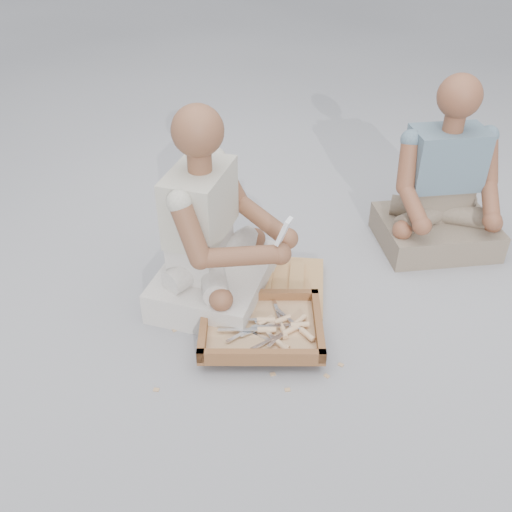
# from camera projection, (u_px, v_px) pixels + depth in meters

# --- Properties ---
(ground) EXTENTS (60.00, 60.00, 0.00)m
(ground) POSITION_uv_depth(u_px,v_px,m) (279.00, 340.00, 2.21)
(ground) COLOR #9F9EA4
(ground) RESTS_ON ground
(carved_panel) EXTENTS (0.63, 0.42, 0.04)m
(carved_panel) POSITION_uv_depth(u_px,v_px,m) (250.00, 286.00, 2.46)
(carved_panel) COLOR #B08A44
(carved_panel) RESTS_ON ground
(tool_tray) EXTENTS (0.50, 0.41, 0.06)m
(tool_tray) POSITION_uv_depth(u_px,v_px,m) (261.00, 327.00, 2.19)
(tool_tray) COLOR brown
(tool_tray) RESTS_ON carved_panel
(chisel_0) EXTENTS (0.18, 0.16, 0.02)m
(chisel_0) POSITION_uv_depth(u_px,v_px,m) (286.00, 332.00, 2.14)
(chisel_0) COLOR silver
(chisel_0) RESTS_ON tool_tray
(chisel_1) EXTENTS (0.19, 0.14, 0.02)m
(chisel_1) POSITION_uv_depth(u_px,v_px,m) (277.00, 321.00, 2.19)
(chisel_1) COLOR silver
(chisel_1) RESTS_ON tool_tray
(chisel_2) EXTENTS (0.08, 0.22, 0.02)m
(chisel_2) POSITION_uv_depth(u_px,v_px,m) (282.00, 328.00, 2.17)
(chisel_2) COLOR silver
(chisel_2) RESTS_ON tool_tray
(chisel_3) EXTENTS (0.20, 0.12, 0.02)m
(chisel_3) POSITION_uv_depth(u_px,v_px,m) (276.00, 343.00, 2.11)
(chisel_3) COLOR silver
(chisel_3) RESTS_ON tool_tray
(chisel_4) EXTENTS (0.22, 0.05, 0.02)m
(chisel_4) POSITION_uv_depth(u_px,v_px,m) (294.00, 325.00, 2.17)
(chisel_4) COLOR silver
(chisel_4) RESTS_ON tool_tray
(chisel_5) EXTENTS (0.22, 0.04, 0.02)m
(chisel_5) POSITION_uv_depth(u_px,v_px,m) (261.00, 330.00, 2.15)
(chisel_5) COLOR silver
(chisel_5) RESTS_ON tool_tray
(chisel_6) EXTENTS (0.22, 0.04, 0.02)m
(chisel_6) POSITION_uv_depth(u_px,v_px,m) (260.00, 320.00, 2.19)
(chisel_6) COLOR silver
(chisel_6) RESTS_ON tool_tray
(chisel_7) EXTENTS (0.16, 0.18, 0.02)m
(chisel_7) POSITION_uv_depth(u_px,v_px,m) (280.00, 344.00, 2.09)
(chisel_7) COLOR silver
(chisel_7) RESTS_ON tool_tray
(chisel_8) EXTENTS (0.14, 0.19, 0.02)m
(chisel_8) POSITION_uv_depth(u_px,v_px,m) (296.00, 324.00, 2.18)
(chisel_8) COLOR silver
(chisel_8) RESTS_ON tool_tray
(chisel_9) EXTENTS (0.17, 0.17, 0.02)m
(chisel_9) POSITION_uv_depth(u_px,v_px,m) (261.00, 323.00, 2.19)
(chisel_9) COLOR silver
(chisel_9) RESTS_ON tool_tray
(chisel_10) EXTENTS (0.16, 0.17, 0.02)m
(chisel_10) POSITION_uv_depth(u_px,v_px,m) (304.00, 332.00, 2.14)
(chisel_10) COLOR silver
(chisel_10) RESTS_ON tool_tray
(wood_chip_0) EXTENTS (0.02, 0.02, 0.00)m
(wood_chip_0) POSITION_uv_depth(u_px,v_px,m) (196.00, 273.00, 2.57)
(wood_chip_0) COLOR tan
(wood_chip_0) RESTS_ON ground
(wood_chip_1) EXTENTS (0.02, 0.02, 0.00)m
(wood_chip_1) POSITION_uv_depth(u_px,v_px,m) (341.00, 365.00, 2.11)
(wood_chip_1) COLOR tan
(wood_chip_1) RESTS_ON ground
(wood_chip_2) EXTENTS (0.02, 0.02, 0.00)m
(wood_chip_2) POSITION_uv_depth(u_px,v_px,m) (156.00, 390.00, 2.01)
(wood_chip_2) COLOR tan
(wood_chip_2) RESTS_ON ground
(wood_chip_3) EXTENTS (0.02, 0.02, 0.00)m
(wood_chip_3) POSITION_uv_depth(u_px,v_px,m) (273.00, 374.00, 2.07)
(wood_chip_3) COLOR tan
(wood_chip_3) RESTS_ON ground
(wood_chip_4) EXTENTS (0.02, 0.02, 0.00)m
(wood_chip_4) POSITION_uv_depth(u_px,v_px,m) (174.00, 330.00, 2.26)
(wood_chip_4) COLOR tan
(wood_chip_4) RESTS_ON ground
(wood_chip_5) EXTENTS (0.02, 0.02, 0.00)m
(wood_chip_5) POSITION_uv_depth(u_px,v_px,m) (247.00, 336.00, 2.23)
(wood_chip_5) COLOR tan
(wood_chip_5) RESTS_ON ground
(wood_chip_6) EXTENTS (0.02, 0.02, 0.00)m
(wood_chip_6) POSITION_uv_depth(u_px,v_px,m) (200.00, 341.00, 2.21)
(wood_chip_6) COLOR tan
(wood_chip_6) RESTS_ON ground
(wood_chip_7) EXTENTS (0.02, 0.02, 0.00)m
(wood_chip_7) POSITION_uv_depth(u_px,v_px,m) (287.00, 390.00, 2.01)
(wood_chip_7) COLOR tan
(wood_chip_7) RESTS_ON ground
(wood_chip_8) EXTENTS (0.02, 0.02, 0.00)m
(wood_chip_8) POSITION_uv_depth(u_px,v_px,m) (286.00, 313.00, 2.34)
(wood_chip_8) COLOR tan
(wood_chip_8) RESTS_ON ground
(wood_chip_9) EXTENTS (0.02, 0.02, 0.00)m
(wood_chip_9) POSITION_uv_depth(u_px,v_px,m) (268.00, 347.00, 2.18)
(wood_chip_9) COLOR tan
(wood_chip_9) RESTS_ON ground
(wood_chip_10) EXTENTS (0.02, 0.02, 0.00)m
(wood_chip_10) POSITION_uv_depth(u_px,v_px,m) (327.00, 376.00, 2.06)
(wood_chip_10) COLOR tan
(wood_chip_10) RESTS_ON ground
(wood_chip_11) EXTENTS (0.02, 0.02, 0.00)m
(wood_chip_11) POSITION_uv_depth(u_px,v_px,m) (301.00, 284.00, 2.50)
(wood_chip_11) COLOR tan
(wood_chip_11) RESTS_ON ground
(craftsman) EXTENTS (0.60, 0.61, 0.83)m
(craftsman) POSITION_uv_depth(u_px,v_px,m) (212.00, 238.00, 2.29)
(craftsman) COLOR beige
(craftsman) RESTS_ON ground
(companion) EXTENTS (0.60, 0.52, 0.81)m
(companion) POSITION_uv_depth(u_px,v_px,m) (442.00, 193.00, 2.63)
(companion) COLOR #7A6958
(companion) RESTS_ON ground
(mobile_phone) EXTENTS (0.07, 0.06, 0.12)m
(mobile_phone) POSITION_uv_depth(u_px,v_px,m) (284.00, 231.00, 2.10)
(mobile_phone) COLOR white
(mobile_phone) RESTS_ON craftsman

